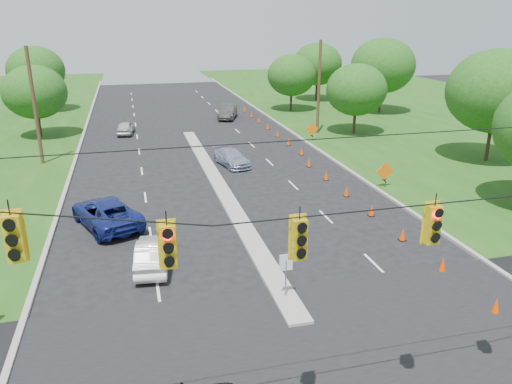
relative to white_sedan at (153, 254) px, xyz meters
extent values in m
cube|color=gray|center=(-5.04, 19.74, -0.67)|extent=(0.25, 110.00, 0.16)
cube|color=gray|center=(15.16, 19.74, -0.67)|extent=(0.25, 110.00, 0.16)
cube|color=gray|center=(5.06, 10.74, -0.67)|extent=(1.00, 34.00, 0.18)
cylinder|color=gray|center=(5.06, -4.26, 0.23)|extent=(0.06, 0.06, 1.80)
cube|color=white|center=(5.06, -4.26, 1.03)|extent=(0.55, 0.04, 0.70)
cylinder|color=black|center=(5.06, -11.26, 6.33)|extent=(24.00, 0.04, 0.04)
cube|color=yellow|center=(-2.94, -11.26, 6.08)|extent=(0.34, 0.24, 1.00)
cube|color=yellow|center=(0.06, -11.26, 5.56)|extent=(0.34, 0.24, 1.00)
cube|color=yellow|center=(3.06, -11.26, 5.38)|extent=(0.34, 0.24, 1.00)
cube|color=yellow|center=(6.56, -11.26, 5.38)|extent=(0.34, 0.24, 1.00)
cylinder|color=#422D1C|center=(-7.44, 19.74, 3.83)|extent=(0.28, 0.28, 9.00)
cylinder|color=#422D1C|center=(17.56, 24.74, 3.83)|extent=(0.28, 0.28, 9.00)
cone|color=#FD4100|center=(12.67, -7.26, -0.32)|extent=(0.32, 0.32, 0.70)
cone|color=#FD4100|center=(12.67, -3.76, -0.32)|extent=(0.32, 0.32, 0.70)
cone|color=#FD4100|center=(12.67, -0.26, -0.32)|extent=(0.32, 0.32, 0.70)
cone|color=#FD4100|center=(12.67, 3.24, -0.32)|extent=(0.32, 0.32, 0.70)
cone|color=#FD4100|center=(12.67, 6.74, -0.32)|extent=(0.32, 0.32, 0.70)
cone|color=#FD4100|center=(12.67, 10.24, -0.32)|extent=(0.32, 0.32, 0.70)
cone|color=#FD4100|center=(12.67, 13.74, -0.32)|extent=(0.32, 0.32, 0.70)
cone|color=#FD4100|center=(13.27, 17.24, -0.32)|extent=(0.32, 0.32, 0.70)
cone|color=#FD4100|center=(13.27, 20.74, -0.32)|extent=(0.32, 0.32, 0.70)
cone|color=#FD4100|center=(13.27, 24.24, -0.32)|extent=(0.32, 0.32, 0.70)
cone|color=#FD4100|center=(13.27, 27.74, -0.32)|extent=(0.32, 0.32, 0.70)
cone|color=#FD4100|center=(13.27, 31.24, -0.32)|extent=(0.32, 0.32, 0.70)
cone|color=#FD4100|center=(13.27, 34.74, -0.32)|extent=(0.32, 0.32, 0.70)
cone|color=#FD4100|center=(13.27, 38.24, -0.32)|extent=(0.32, 0.32, 0.70)
cube|color=black|center=(15.86, 7.74, -0.12)|extent=(0.06, 0.58, 0.26)
cube|color=black|center=(15.86, 7.74, -0.12)|extent=(0.06, 0.58, 0.26)
cube|color=orange|center=(15.86, 7.74, 0.48)|extent=(1.27, 0.05, 1.27)
cube|color=black|center=(15.86, 21.74, -0.12)|extent=(0.06, 0.58, 0.26)
cube|color=black|center=(15.86, 21.74, -0.12)|extent=(0.06, 0.58, 0.26)
cube|color=orange|center=(15.86, 21.74, 0.48)|extent=(1.27, 0.05, 1.27)
cylinder|color=black|center=(-8.94, 29.74, 0.59)|extent=(0.28, 0.28, 2.52)
ellipsoid|color=#194C14|center=(-8.94, 29.74, 3.67)|extent=(5.88, 5.88, 5.04)
cylinder|color=black|center=(-10.94, 44.74, 0.77)|extent=(0.28, 0.28, 2.88)
ellipsoid|color=#194C14|center=(-10.94, 44.74, 4.29)|extent=(6.72, 6.72, 5.76)
cylinder|color=black|center=(27.06, 11.74, 0.95)|extent=(0.28, 0.28, 3.24)
ellipsoid|color=#194C14|center=(27.06, 11.74, 4.91)|extent=(7.56, 7.56, 6.48)
cylinder|color=black|center=(21.06, 23.74, 0.59)|extent=(0.28, 0.28, 2.52)
ellipsoid|color=#194C14|center=(21.06, 23.74, 3.67)|extent=(5.88, 5.88, 5.04)
cylinder|color=black|center=(29.06, 33.74, 0.95)|extent=(0.28, 0.28, 3.24)
ellipsoid|color=#194C14|center=(29.06, 33.74, 4.91)|extent=(7.56, 7.56, 6.48)
cylinder|color=black|center=(25.06, 44.74, 0.77)|extent=(0.28, 0.28, 2.88)
ellipsoid|color=#194C14|center=(25.06, 44.74, 4.29)|extent=(6.72, 6.72, 5.76)
cylinder|color=black|center=(19.06, 37.74, 0.59)|extent=(0.28, 0.28, 2.52)
ellipsoid|color=#194C14|center=(19.06, 37.74, 3.67)|extent=(5.88, 5.88, 5.04)
imported|color=silver|center=(0.00, 0.00, 0.00)|extent=(1.87, 4.18, 1.33)
imported|color=navy|center=(-2.19, 5.53, 0.11)|extent=(4.43, 6.12, 1.55)
imported|color=#888DA9|center=(6.95, 15.67, -0.04)|extent=(2.67, 4.61, 1.26)
imported|color=#B2B2B2|center=(-0.97, 29.20, -0.03)|extent=(1.98, 3.91, 1.28)
imported|color=#2C2B2B|center=(10.44, 34.63, 0.12)|extent=(3.15, 5.03, 1.57)
camera|label=1|loc=(-0.52, -21.22, 10.22)|focal=35.00mm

